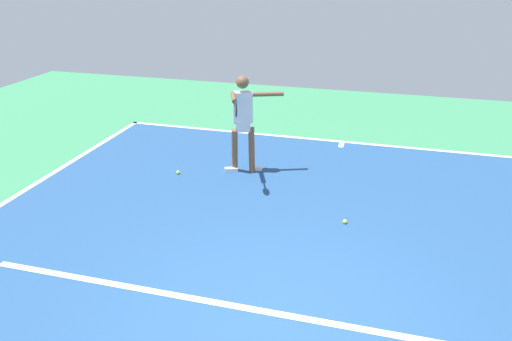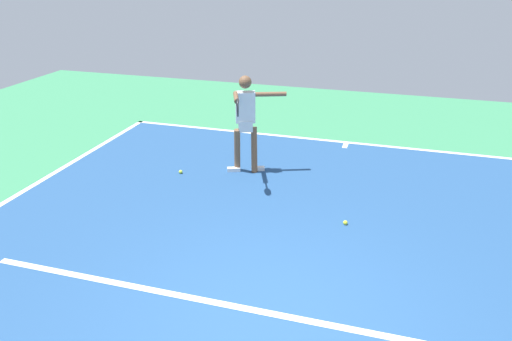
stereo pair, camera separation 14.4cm
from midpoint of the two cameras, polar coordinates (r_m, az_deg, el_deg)
name	(u,v)px [view 2 (the right image)]	position (r m, az deg, el deg)	size (l,w,h in m)	color
ground_plane	(273,322)	(5.75, 2.69, -16.67)	(20.81, 20.81, 0.00)	#388456
court_surface	(273,322)	(5.75, 2.69, -16.66)	(9.89, 12.03, 0.00)	navy
court_line_baseline_near	(347,142)	(10.95, 10.53, 3.14)	(9.89, 0.10, 0.01)	white
court_line_service	(276,315)	(5.85, 3.01, -15.88)	(7.42, 0.10, 0.01)	white
court_line_centre_mark	(345,145)	(10.76, 10.39, 2.79)	(0.10, 0.30, 0.01)	white
tennis_player	(246,118)	(8.96, -0.68, 5.94)	(1.02, 1.34, 1.78)	brown
tennis_ball_centre_court	(345,223)	(7.64, 10.56, -5.79)	(0.07, 0.07, 0.07)	yellow
tennis_ball_near_service_line	(181,172)	(9.31, -8.04, -0.14)	(0.07, 0.07, 0.07)	#C6E53D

